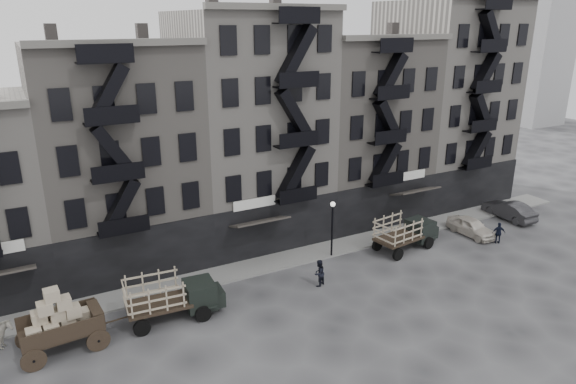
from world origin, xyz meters
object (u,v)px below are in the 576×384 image
pedestrian_mid (319,273)px  wagon (56,316)px  car_far (509,210)px  stake_truck_west (172,294)px  car_east (471,227)px  stake_truck_east (406,230)px  policeman (499,233)px

pedestrian_mid → wagon: bearing=-27.0°
car_far → pedestrian_mid: bearing=8.7°
stake_truck_west → car_far: size_ratio=1.18×
pedestrian_mid → car_east: bearing=159.6°
stake_truck_west → car_east: 24.53m
wagon → stake_truck_east: wagon is taller
wagon → stake_truck_east: (24.11, 1.12, -0.52)m
stake_truck_east → policeman: stake_truck_east is taller
wagon → car_east: size_ratio=1.06×
car_east → wagon: bearing=179.8°
stake_truck_west → stake_truck_east: 18.12m
car_east → pedestrian_mid: size_ratio=2.33×
car_far → policeman: (-5.03, -3.13, 0.06)m
policeman → stake_truck_east: bearing=11.6°
car_far → pedestrian_mid: size_ratio=2.65×
wagon → car_east: wagon is taller
car_east → car_far: size_ratio=0.88×
stake_truck_east → pedestrian_mid: size_ratio=3.12×
stake_truck_east → car_east: (6.42, -0.48, -0.83)m
car_far → policeman: 5.93m
wagon → car_far: 36.24m
stake_truck_east → car_far: stake_truck_east is taller
wagon → car_far: wagon is taller
car_far → stake_truck_west: bearing=5.4°
policeman → pedestrian_mid: bearing=28.5°
stake_truck_west → car_east: size_ratio=1.35×
stake_truck_west → car_east: (24.52, 0.46, -0.86)m
stake_truck_west → policeman: stake_truck_west is taller
car_east → policeman: 2.22m
stake_truck_west → car_far: bearing=7.2°
stake_truck_west → car_east: stake_truck_west is taller
stake_truck_west → stake_truck_east: (18.10, 0.93, -0.03)m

